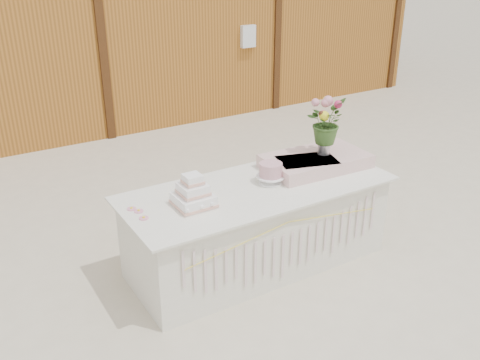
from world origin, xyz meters
name	(u,v)px	position (x,y,z in m)	size (l,w,h in m)	color
ground	(257,262)	(0.00, 0.00, 0.00)	(80.00, 80.00, 0.00)	beige
barn	(61,9)	(-0.01, 5.99, 1.68)	(12.60, 4.60, 3.30)	#9F6121
cake_table	(258,226)	(0.00, 0.00, 0.39)	(2.40, 1.00, 0.77)	white
wedding_cake	(193,195)	(-0.64, -0.03, 0.86)	(0.30, 0.30, 0.27)	white
pink_cake_stand	(271,172)	(0.14, 0.02, 0.87)	(0.26, 0.26, 0.18)	white
satin_runner	(316,161)	(0.70, 0.09, 0.83)	(0.96, 0.56, 0.12)	beige
flower_vase	(324,146)	(0.78, 0.08, 0.97)	(0.12, 0.12, 0.16)	silver
bouquet	(326,117)	(0.78, 0.08, 1.25)	(0.37, 0.32, 0.41)	#375A24
loose_flowers	(139,209)	(-1.04, 0.13, 0.78)	(0.15, 0.36, 0.02)	pink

